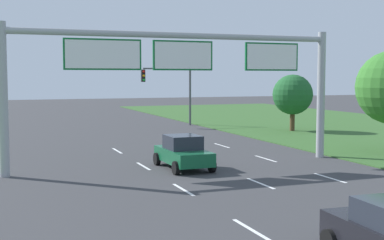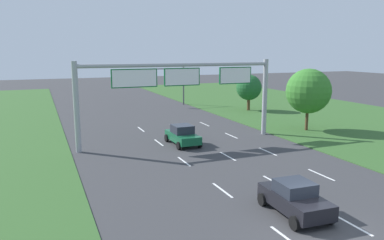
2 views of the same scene
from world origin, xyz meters
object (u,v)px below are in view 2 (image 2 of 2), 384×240
(roadside_tree_far, at_px, (249,88))
(car_near_red, at_px, (183,135))
(sign_gantry, at_px, (181,84))
(traffic_light_mast, at_px, (171,78))
(roadside_tree_mid, at_px, (308,91))
(car_lead_silver, at_px, (295,198))

(roadside_tree_far, bearing_deg, car_near_red, -136.81)
(car_near_red, distance_m, roadside_tree_far, 19.92)
(sign_gantry, bearing_deg, traffic_light_mast, 73.06)
(roadside_tree_mid, bearing_deg, traffic_light_mast, 107.26)
(roadside_tree_far, bearing_deg, traffic_light_mast, 133.14)
(sign_gantry, relative_size, roadside_tree_far, 3.67)
(roadside_tree_mid, bearing_deg, sign_gantry, 178.84)
(sign_gantry, bearing_deg, roadside_tree_mid, -1.16)
(sign_gantry, distance_m, traffic_light_mast, 22.12)
(car_near_red, xyz_separation_m, roadside_tree_mid, (13.24, 0.51, 3.10))
(roadside_tree_far, bearing_deg, roadside_tree_mid, -95.21)
(car_lead_silver, distance_m, roadside_tree_far, 31.81)
(sign_gantry, xyz_separation_m, roadside_tree_mid, (13.08, -0.26, -1.07))
(car_lead_silver, bearing_deg, car_near_red, 93.37)
(car_lead_silver, height_order, roadside_tree_far, roadside_tree_far)
(sign_gantry, height_order, traffic_light_mast, sign_gantry)
(car_lead_silver, relative_size, sign_gantry, 0.23)
(car_near_red, relative_size, car_lead_silver, 1.01)
(car_lead_silver, relative_size, roadside_tree_mid, 0.66)
(roadside_tree_mid, height_order, roadside_tree_far, roadside_tree_mid)
(car_near_red, relative_size, roadside_tree_mid, 0.66)
(roadside_tree_mid, relative_size, roadside_tree_far, 1.29)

